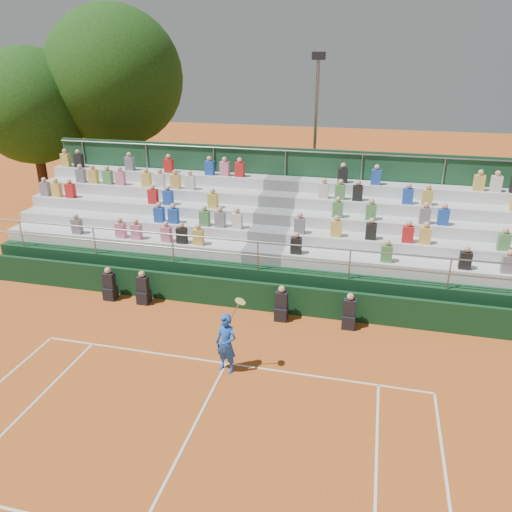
% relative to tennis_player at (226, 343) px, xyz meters
% --- Properties ---
extents(ground, '(90.00, 90.00, 0.00)m').
position_rel_tennis_player_xyz_m(ground, '(-0.12, 0.29, -0.85)').
color(ground, '#C95E21').
rests_on(ground, ground).
extents(courtside_wall, '(20.00, 0.15, 1.00)m').
position_rel_tennis_player_xyz_m(courtside_wall, '(-0.12, 3.49, -0.35)').
color(courtside_wall, black).
rests_on(courtside_wall, ground).
extents(line_officials, '(8.54, 0.40, 1.19)m').
position_rel_tennis_player_xyz_m(line_officials, '(-1.27, 3.04, -0.37)').
color(line_officials, black).
rests_on(line_officials, ground).
extents(grandstand, '(20.00, 5.20, 4.40)m').
position_rel_tennis_player_xyz_m(grandstand, '(-0.12, 6.73, 0.22)').
color(grandstand, black).
rests_on(grandstand, ground).
extents(tennis_player, '(0.89, 0.57, 2.22)m').
position_rel_tennis_player_xyz_m(tennis_player, '(0.00, 0.00, 0.00)').
color(tennis_player, blue).
rests_on(tennis_player, ground).
extents(tree_west, '(5.68, 5.68, 8.21)m').
position_rel_tennis_player_xyz_m(tree_west, '(-13.58, 11.66, 4.51)').
color(tree_west, '#321D12').
rests_on(tree_west, ground).
extents(tree_east, '(6.99, 6.99, 10.17)m').
position_rel_tennis_player_xyz_m(tree_east, '(-10.02, 13.83, 5.81)').
color(tree_east, '#321D12').
rests_on(tree_east, ground).
extents(floodlight_mast, '(0.60, 0.25, 7.90)m').
position_rel_tennis_player_xyz_m(floodlight_mast, '(0.46, 13.31, 3.77)').
color(floodlight_mast, gray).
rests_on(floodlight_mast, ground).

